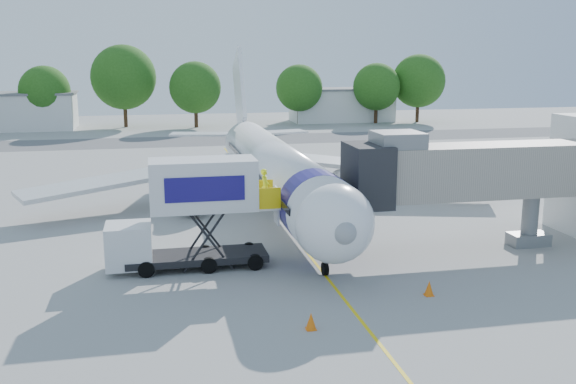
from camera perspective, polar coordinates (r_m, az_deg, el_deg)
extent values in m
plane|color=#9B9B98|center=(40.33, -0.21, -2.99)|extent=(160.00, 160.00, 0.00)
cube|color=yellow|center=(40.33, -0.21, -2.98)|extent=(0.15, 70.00, 0.01)
cube|color=#59595B|center=(81.21, -6.22, 4.59)|extent=(120.00, 10.00, 0.01)
cylinder|color=white|center=(42.56, -1.03, 1.94)|extent=(3.70, 28.00, 3.70)
sphere|color=white|center=(29.24, 4.14, -2.79)|extent=(3.70, 3.70, 3.70)
sphere|color=gray|center=(27.80, 5.02, -3.58)|extent=(1.10, 1.10, 1.10)
cone|color=white|center=(59.15, -4.14, 4.77)|extent=(3.70, 6.00, 3.70)
cube|color=white|center=(59.76, -4.33, 8.89)|extent=(0.35, 7.26, 8.29)
cube|color=silver|center=(48.42, 8.71, 2.20)|extent=(16.17, 9.32, 1.42)
cube|color=silver|center=(45.41, -13.10, 1.37)|extent=(16.17, 9.32, 1.42)
cylinder|color=#999BA0|center=(45.62, 5.42, 0.41)|extent=(2.10, 3.60, 2.10)
cylinder|color=#999BA0|center=(43.69, -8.50, -0.19)|extent=(2.10, 3.60, 2.10)
cube|color=black|center=(28.84, 4.32, -2.07)|extent=(2.60, 1.39, 0.81)
cylinder|color=navy|center=(32.04, 2.67, -1.44)|extent=(3.73, 2.00, 3.73)
cylinder|color=silver|center=(31.26, 3.32, -6.09)|extent=(0.16, 0.16, 1.50)
cylinder|color=black|center=(31.40, 3.31, -6.83)|extent=(0.25, 0.64, 0.64)
cylinder|color=black|center=(46.47, 1.43, -0.40)|extent=(0.35, 0.90, 0.90)
cylinder|color=black|center=(45.58, -4.94, -0.69)|extent=(0.35, 0.90, 0.90)
cube|color=#A59A8D|center=(35.93, 16.32, 1.84)|extent=(13.60, 2.60, 2.80)
cube|color=black|center=(33.51, 7.07, 1.52)|extent=(2.00, 3.20, 3.20)
cube|color=slate|center=(33.78, 9.73, 4.62)|extent=(2.40, 2.40, 0.80)
cylinder|color=slate|center=(38.28, 20.70, -2.30)|extent=(0.90, 0.90, 3.00)
cube|color=slate|center=(38.56, 20.58, -3.95)|extent=(2.20, 1.20, 0.70)
cylinder|color=black|center=(38.09, 19.43, -4.06)|extent=(0.30, 0.70, 0.70)
cylinder|color=black|center=(39.04, 21.70, -3.85)|extent=(0.30, 0.70, 0.70)
cube|color=black|center=(32.75, -8.09, -5.71)|extent=(7.00, 2.30, 0.35)
cube|color=silver|center=(32.49, -13.96, -4.62)|extent=(2.20, 2.20, 2.10)
cube|color=black|center=(32.37, -14.00, -3.85)|extent=(1.90, 2.10, 0.70)
cube|color=silver|center=(31.85, -7.57, 0.68)|extent=(5.20, 2.40, 2.50)
cube|color=navy|center=(30.65, -7.39, 0.24)|extent=(3.80, 0.04, 1.20)
cube|color=silver|center=(32.48, -1.96, -1.16)|extent=(1.10, 2.20, 0.10)
cube|color=yellow|center=(31.35, -1.64, -0.61)|extent=(1.10, 0.06, 1.10)
cube|color=yellow|center=(33.37, -2.28, 0.16)|extent=(1.10, 0.06, 1.10)
cylinder|color=black|center=(32.08, -2.93, -6.26)|extent=(0.80, 0.25, 0.80)
cylinder|color=black|center=(34.06, -3.48, -5.17)|extent=(0.80, 0.25, 0.80)
cylinder|color=black|center=(31.75, -12.49, -6.74)|extent=(0.80, 0.25, 0.80)
cylinder|color=black|center=(33.75, -12.46, -5.60)|extent=(0.80, 0.25, 0.80)
imported|color=#E5FA1A|center=(32.26, -2.06, 0.48)|extent=(0.58, 0.74, 1.81)
cube|color=silver|center=(25.79, 7.70, -10.17)|extent=(4.22, 2.92, 1.53)
cube|color=navy|center=(25.61, 7.73, -9.15)|extent=(2.61, 2.38, 0.38)
cylinder|color=black|center=(25.16, 4.24, -11.62)|extent=(0.81, 0.47, 0.77)
cylinder|color=black|center=(26.57, 4.20, -10.30)|extent=(0.81, 0.47, 0.77)
cylinder|color=black|center=(25.40, 11.33, -11.60)|extent=(0.81, 0.47, 0.77)
cylinder|color=black|center=(26.80, 10.89, -10.29)|extent=(0.81, 0.47, 0.77)
cone|color=orange|center=(29.48, 12.43, -8.34)|extent=(0.43, 0.43, 0.68)
cube|color=orange|center=(29.59, 12.40, -8.93)|extent=(0.39, 0.39, 0.04)
cone|color=orange|center=(25.47, 2.05, -11.39)|extent=(0.43, 0.43, 0.69)
cube|color=orange|center=(25.60, 2.05, -12.06)|extent=(0.39, 0.39, 0.04)
cube|color=silver|center=(100.52, -23.53, 6.52)|extent=(18.00, 8.00, 5.00)
cube|color=slate|center=(100.34, -23.66, 8.03)|extent=(18.40, 8.40, 0.30)
cube|color=silver|center=(104.81, 4.78, 7.66)|extent=(16.00, 7.00, 5.00)
cube|color=slate|center=(104.64, 4.81, 9.11)|extent=(16.40, 7.40, 0.30)
cylinder|color=#382314|center=(98.55, -20.65, 6.13)|extent=(0.56, 0.56, 3.21)
sphere|color=#235216|center=(98.28, -20.82, 8.40)|extent=(7.12, 7.12, 7.12)
cylinder|color=#382314|center=(98.67, -14.26, 6.84)|extent=(0.56, 0.56, 4.25)
sphere|color=#235216|center=(98.37, -14.42, 9.86)|extent=(9.44, 9.44, 9.44)
cylinder|color=#382314|center=(96.28, -8.18, 6.72)|extent=(0.56, 0.56, 3.40)
sphere|color=#235216|center=(95.99, -8.25, 9.19)|extent=(7.56, 7.56, 7.56)
cylinder|color=#382314|center=(99.86, 0.99, 6.97)|extent=(0.56, 0.56, 3.22)
sphere|color=#235216|center=(99.59, 1.00, 9.23)|extent=(7.17, 7.17, 7.17)
cylinder|color=#382314|center=(102.21, 7.81, 7.00)|extent=(0.56, 0.56, 3.29)
sphere|color=#235216|center=(101.94, 7.88, 9.26)|extent=(7.32, 7.32, 7.32)
cylinder|color=#382314|center=(105.35, 11.43, 7.15)|extent=(0.56, 0.56, 3.77)
sphere|color=#235216|center=(105.07, 11.53, 9.65)|extent=(8.37, 8.37, 8.37)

